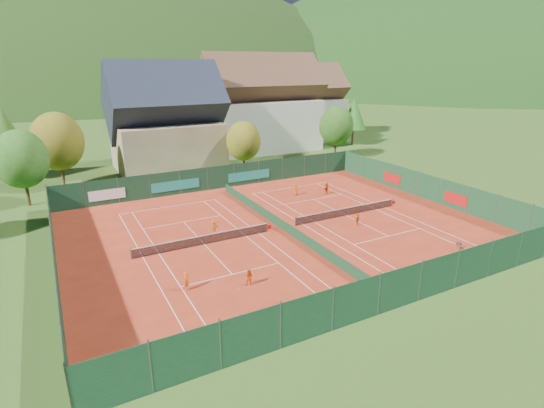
{
  "coord_description": "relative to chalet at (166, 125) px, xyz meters",
  "views": [
    {
      "loc": [
        -19.18,
        -33.83,
        15.77
      ],
      "look_at": [
        0.0,
        2.0,
        2.0
      ],
      "focal_mm": 28.0,
      "sensor_mm": 36.0,
      "label": 1
    }
  ],
  "objects": [
    {
      "name": "tree_east_front",
      "position": [
        27.0,
        -6.0,
        -1.23
      ],
      "size": [
        5.72,
        5.72,
        8.69
      ],
      "color": "#4C2E1B",
      "rests_on": "ground"
    },
    {
      "name": "player_right_far_a",
      "position": [
        10.02,
        -21.15,
        -5.92
      ],
      "size": [
        0.82,
        0.73,
        1.41
      ],
      "primitive_type": "imported",
      "rotation": [
        0.0,
        0.0,
        3.66
      ],
      "color": "#D15812",
      "rests_on": "ground"
    },
    {
      "name": "tree_center",
      "position": [
        9.0,
        -8.0,
        -1.91
      ],
      "size": [
        5.01,
        5.01,
        7.6
      ],
      "color": "#472819",
      "rests_on": "ground"
    },
    {
      "name": "player_right_far_b",
      "position": [
        13.6,
        -22.55,
        -5.89
      ],
      "size": [
        1.4,
        1.04,
        1.47
      ],
      "primitive_type": "imported",
      "rotation": [
        0.0,
        0.0,
        3.65
      ],
      "color": "#CD4412",
      "rests_on": "ground"
    },
    {
      "name": "loose_ball_0",
      "position": [
        -5.48,
        -38.68,
        -6.59
      ],
      "size": [
        0.07,
        0.07,
        0.07
      ],
      "primitive_type": "sphere",
      "color": "#CCD833",
      "rests_on": "ground"
    },
    {
      "name": "hotel_block_a",
      "position": [
        19.0,
        6.0,
        0.76
      ],
      "size": [
        21.6,
        11.0,
        17.25
      ],
      "color": "silver",
      "rests_on": "ground"
    },
    {
      "name": "clay_pad",
      "position": [
        3.0,
        -30.0,
        -6.62
      ],
      "size": [
        40.0,
        32.0,
        0.01
      ],
      "primitive_type": "cube",
      "color": "#9E2B17",
      "rests_on": "ground"
    },
    {
      "name": "mountain_backdrop",
      "position": [
        31.54,
        203.48,
        -46.26
      ],
      "size": [
        820.0,
        530.0,
        242.0
      ],
      "color": "black",
      "rests_on": "ground"
    },
    {
      "name": "court_markings_left",
      "position": [
        -5.0,
        -30.0,
        -6.61
      ],
      "size": [
        11.03,
        23.83,
        0.0
      ],
      "color": "white",
      "rests_on": "ground"
    },
    {
      "name": "player_right_near",
      "position": [
        10.2,
        -32.76,
        -6.0
      ],
      "size": [
        0.79,
        0.54,
        1.25
      ],
      "primitive_type": "imported",
      "rotation": [
        0.0,
        0.0,
        0.35
      ],
      "color": "#E35814",
      "rests_on": "ground"
    },
    {
      "name": "player_left_near",
      "position": [
        -8.84,
        -37.05,
        -5.9
      ],
      "size": [
        0.64,
        0.57,
        1.46
      ],
      "primitive_type": "imported",
      "rotation": [
        0.0,
        0.0,
        0.54
      ],
      "color": "orange",
      "rests_on": "ground"
    },
    {
      "name": "court_divider",
      "position": [
        3.0,
        -30.0,
        -6.12
      ],
      "size": [
        0.03,
        28.8,
        1.0
      ],
      "color": "#13361F",
      "rests_on": "ground"
    },
    {
      "name": "tree_west_front",
      "position": [
        -19.0,
        -10.0,
        -1.23
      ],
      "size": [
        5.72,
        5.72,
        8.69
      ],
      "color": "#4C361B",
      "rests_on": "ground"
    },
    {
      "name": "court_markings_right",
      "position": [
        11.0,
        -30.0,
        -6.61
      ],
      "size": [
        11.03,
        23.83,
        0.0
      ],
      "color": "white",
      "rests_on": "ground"
    },
    {
      "name": "fence_west",
      "position": [
        -17.0,
        -30.0,
        -5.12
      ],
      "size": [
        0.04,
        32.0,
        3.0
      ],
      "color": "#13361F",
      "rests_on": "ground"
    },
    {
      "name": "ball_hopper",
      "position": [
        14.3,
        -41.58,
        -6.07
      ],
      "size": [
        0.34,
        0.34,
        0.8
      ],
      "color": "slate",
      "rests_on": "ground"
    },
    {
      "name": "player_left_mid",
      "position": [
        -4.55,
        -38.6,
        -5.96
      ],
      "size": [
        0.81,
        0.76,
        1.33
      ],
      "primitive_type": "imported",
      "rotation": [
        0.0,
        0.0,
        -0.54
      ],
      "color": "#D64613",
      "rests_on": "ground"
    },
    {
      "name": "tree_east_back",
      "position": [
        29.0,
        10.0,
        0.12
      ],
      "size": [
        7.15,
        7.15,
        10.86
      ],
      "color": "#492F1A",
      "rests_on": "ground"
    },
    {
      "name": "fence_north",
      "position": [
        2.54,
        -14.01,
        -5.16
      ],
      "size": [
        40.0,
        0.1,
        3.0
      ],
      "color": "#133420",
      "rests_on": "ground"
    },
    {
      "name": "hotel_block_b",
      "position": [
        33.0,
        14.0,
        -0.01
      ],
      "size": [
        17.28,
        10.0,
        15.5
      ],
      "color": "silver",
      "rests_on": "ground"
    },
    {
      "name": "tree_west_mid",
      "position": [
        -15.0,
        -4.0,
        -0.56
      ],
      "size": [
        6.44,
        6.44,
        9.78
      ],
      "color": "#4D351B",
      "rests_on": "ground"
    },
    {
      "name": "chalet",
      "position": [
        0.0,
        0.0,
        0.0
      ],
      "size": [
        16.2,
        12.0,
        16.0
      ],
      "color": "tan",
      "rests_on": "ground"
    },
    {
      "name": "fence_east",
      "position": [
        23.0,
        -29.95,
        -5.14
      ],
      "size": [
        0.09,
        32.0,
        3.0
      ],
      "color": "#163C21",
      "rests_on": "ground"
    },
    {
      "name": "loose_ball_1",
      "position": [
        9.89,
        -37.88,
        -6.59
      ],
      "size": [
        0.07,
        0.07,
        0.07
      ],
      "primitive_type": "sphere",
      "color": "#CCD833",
      "rests_on": "ground"
    },
    {
      "name": "tennis_net_right",
      "position": [
        11.15,
        -30.0,
        -6.12
      ],
      "size": [
        13.3,
        0.1,
        1.02
      ],
      "color": "#59595B",
      "rests_on": "ground"
    },
    {
      "name": "fence_south",
      "position": [
        3.0,
        -46.0,
        -5.12
      ],
      "size": [
        40.0,
        0.04,
        3.0
      ],
      "color": "#153A23",
      "rests_on": "ground"
    },
    {
      "name": "ground",
      "position": [
        3.0,
        -30.0,
        -6.64
      ],
      "size": [
        600.0,
        600.0,
        0.0
      ],
      "primitive_type": "plane",
      "color": "#2D4D18",
      "rests_on": "ground"
    },
    {
      "name": "tennis_net_left",
      "position": [
        -4.85,
        -30.0,
        -6.12
      ],
      "size": [
        13.3,
        0.1,
        1.02
      ],
      "color": "#59595B",
      "rests_on": "ground"
    },
    {
      "name": "tree_east_mid",
      "position": [
        37.0,
        2.0,
        -0.56
      ],
      "size": [
        5.04,
        5.04,
        9.0
      ],
      "color": "#492F1A",
      "rests_on": "ground"
    },
    {
      "name": "player_left_far",
      "position": [
        -3.39,
        -28.23,
        -5.87
      ],
      "size": [
        1.01,
        0.61,
        1.52
      ],
      "primitive_type": "imported",
      "rotation": [
        0.0,
        0.0,
        3.19
      ],
      "color": "#CB5712",
      "rests_on": "ground"
    },
    {
      "name": "tree_west_back",
      "position": [
        -21.0,
        4.0,
        0.11
      ],
      "size": [
        5.6,
        5.6,
        10.0
      ],
      "color": "#4E2D1B",
      "rests_on": "ground"
    }
  ]
}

